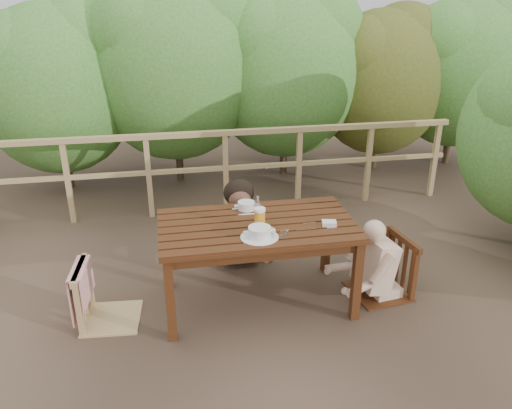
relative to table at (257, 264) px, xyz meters
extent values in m
plane|color=brown|center=(0.00, 0.00, -0.37)|extent=(60.00, 60.00, 0.00)
cube|color=#381C0C|center=(0.00, 0.00, 0.00)|extent=(1.60, 0.90, 0.74)
cube|color=tan|center=(-1.23, -0.03, 0.11)|extent=(0.51, 0.51, 0.95)
cube|color=#381C0C|center=(-0.03, 0.89, 0.07)|extent=(0.46, 0.46, 0.89)
cube|color=#381C0C|center=(1.10, -0.06, 0.12)|extent=(0.55, 0.55, 0.99)
cube|color=tan|center=(0.00, 2.00, 0.13)|extent=(5.60, 0.10, 1.01)
cylinder|color=white|center=(-0.03, -0.25, 0.42)|extent=(0.30, 0.30, 0.10)
cylinder|color=white|center=(-0.04, 0.29, 0.41)|extent=(0.25, 0.25, 0.08)
ellipsoid|color=#B16431|center=(0.05, -0.18, 0.40)|extent=(0.11, 0.09, 0.07)
cylinder|color=orange|center=(0.01, -0.07, 0.46)|extent=(0.09, 0.09, 0.18)
cylinder|color=white|center=(0.01, 0.05, 0.49)|extent=(0.06, 0.06, 0.23)
cylinder|color=white|center=(0.15, -0.30, 0.41)|extent=(0.07, 0.07, 0.08)
cube|color=silver|center=(0.56, -0.15, 0.40)|extent=(0.13, 0.11, 0.05)
camera|label=1|loc=(-0.71, -3.69, 2.16)|focal=35.70mm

